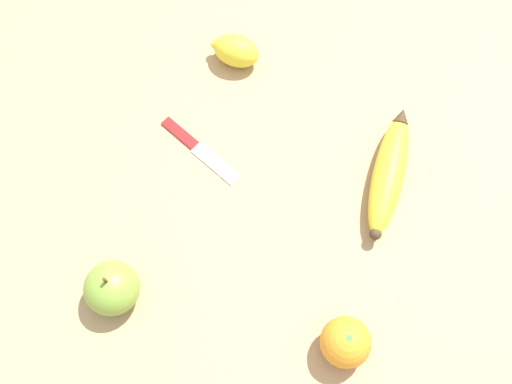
{
  "coord_description": "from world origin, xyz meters",
  "views": [
    {
      "loc": [
        -0.07,
        0.3,
        0.82
      ],
      "look_at": [
        0.03,
        -0.02,
        0.03
      ],
      "focal_mm": 42.0,
      "sensor_mm": 36.0,
      "label": 1
    }
  ],
  "objects_px": {
    "banana": "(389,172)",
    "apple": "(112,288)",
    "paring_knife": "(197,147)",
    "orange": "(346,342)",
    "lemon": "(236,51)"
  },
  "relations": [
    {
      "from": "paring_knife",
      "to": "orange",
      "type": "bearing_deg",
      "value": 77.16
    },
    {
      "from": "orange",
      "to": "paring_knife",
      "type": "bearing_deg",
      "value": -38.1
    },
    {
      "from": "banana",
      "to": "apple",
      "type": "relative_size",
      "value": 2.71
    },
    {
      "from": "apple",
      "to": "lemon",
      "type": "relative_size",
      "value": 0.97
    },
    {
      "from": "banana",
      "to": "apple",
      "type": "distance_m",
      "value": 0.43
    },
    {
      "from": "paring_knife",
      "to": "apple",
      "type": "bearing_deg",
      "value": 18.35
    },
    {
      "from": "orange",
      "to": "apple",
      "type": "height_order",
      "value": "apple"
    },
    {
      "from": "orange",
      "to": "apple",
      "type": "xyz_separation_m",
      "value": [
        0.32,
        0.02,
        0.0
      ]
    },
    {
      "from": "apple",
      "to": "paring_knife",
      "type": "distance_m",
      "value": 0.25
    },
    {
      "from": "orange",
      "to": "banana",
      "type": "bearing_deg",
      "value": -90.67
    },
    {
      "from": "lemon",
      "to": "paring_knife",
      "type": "bearing_deg",
      "value": 87.55
    },
    {
      "from": "orange",
      "to": "apple",
      "type": "relative_size",
      "value": 0.83
    },
    {
      "from": "apple",
      "to": "lemon",
      "type": "height_order",
      "value": "apple"
    },
    {
      "from": "banana",
      "to": "apple",
      "type": "xyz_separation_m",
      "value": [
        0.32,
        0.29,
        0.01
      ]
    },
    {
      "from": "apple",
      "to": "paring_knife",
      "type": "relative_size",
      "value": 0.55
    }
  ]
}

